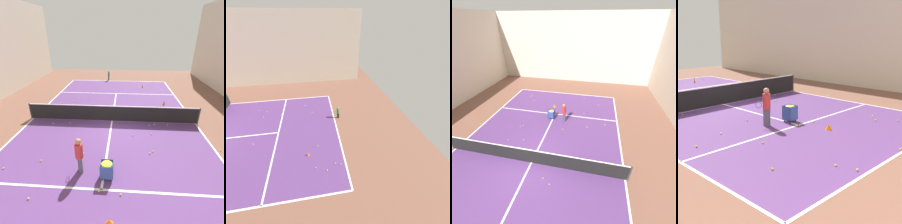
{
  "view_description": "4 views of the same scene",
  "coord_description": "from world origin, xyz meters",
  "views": [
    {
      "loc": [
        -0.74,
        10.17,
        5.44
      ],
      "look_at": [
        0.0,
        0.0,
        0.65
      ],
      "focal_mm": 28.0,
      "sensor_mm": 36.0,
      "label": 1
    },
    {
      "loc": [
        -9.38,
        -8.56,
        7.74
      ],
      "look_at": [
        1.15,
        -10.38,
        0.61
      ],
      "focal_mm": 24.0,
      "sensor_mm": 36.0,
      "label": 2
    },
    {
      "loc": [
        3.19,
        -5.45,
        7.35
      ],
      "look_at": [
        1.0,
        4.62,
        0.9
      ],
      "focal_mm": 24.0,
      "sensor_mm": 36.0,
      "label": 3
    },
    {
      "loc": [
        9.38,
        14.05,
        3.91
      ],
      "look_at": [
        -0.14,
        4.86,
        0.43
      ],
      "focal_mm": 50.0,
      "sensor_mm": 36.0,
      "label": 4
    }
  ],
  "objects": [
    {
      "name": "tennis_ball_1",
      "position": [
        2.12,
        9.73,
        0.04
      ],
      "size": [
        0.07,
        0.07,
        0.07
      ],
      "primitive_type": "sphere",
      "color": "yellow",
      "rests_on": "ground"
    },
    {
      "name": "tennis_ball_7",
      "position": [
        -1.96,
        -8.41,
        0.04
      ],
      "size": [
        0.07,
        0.07,
        0.07
      ],
      "primitive_type": "sphere",
      "color": "yellow",
      "rests_on": "ground"
    },
    {
      "name": "tennis_ball_8",
      "position": [
        2.97,
        4.16,
        0.04
      ],
      "size": [
        0.07,
        0.07,
        0.07
      ],
      "primitive_type": "sphere",
      "color": "yellow",
      "rests_on": "ground"
    },
    {
      "name": "tennis_ball_34",
      "position": [
        1.03,
        -0.86,
        0.04
      ],
      "size": [
        0.07,
        0.07,
        0.07
      ],
      "primitive_type": "sphere",
      "color": "yellow",
      "rests_on": "ground"
    },
    {
      "name": "training_cone_2",
      "position": [
        -0.41,
        6.79,
        0.12
      ],
      "size": [
        0.28,
        0.28,
        0.23
      ],
      "primitive_type": "cone",
      "color": "orange",
      "rests_on": "ground"
    },
    {
      "name": "court_playing_area",
      "position": [
        0.0,
        0.0,
        0.0
      ],
      "size": [
        10.73,
        20.06,
        0.0
      ],
      "color": "#563370",
      "rests_on": "ground"
    },
    {
      "name": "tennis_ball_9",
      "position": [
        2.66,
        0.51,
        0.04
      ],
      "size": [
        0.07,
        0.07,
        0.07
      ],
      "primitive_type": "sphere",
      "color": "yellow",
      "rests_on": "ground"
    },
    {
      "name": "tennis_ball_10",
      "position": [
        -3.48,
        8.32,
        0.04
      ],
      "size": [
        0.07,
        0.07,
        0.07
      ],
      "primitive_type": "sphere",
      "color": "yellow",
      "rests_on": "ground"
    },
    {
      "name": "tennis_ball_5",
      "position": [
        -3.56,
        -9.4,
        0.04
      ],
      "size": [
        0.07,
        0.07,
        0.07
      ],
      "primitive_type": "sphere",
      "color": "yellow",
      "rests_on": "ground"
    },
    {
      "name": "line_centre_service",
      "position": [
        0.0,
        0.0,
        0.01
      ],
      "size": [
        0.1,
        11.03,
        0.0
      ],
      "primitive_type": "cube",
      "color": "white",
      "rests_on": "ground"
    },
    {
      "name": "tennis_ball_31",
      "position": [
        -5.62,
        2.77,
        0.04
      ],
      "size": [
        0.07,
        0.07,
        0.07
      ],
      "primitive_type": "sphere",
      "color": "yellow",
      "rests_on": "ground"
    },
    {
      "name": "line_baseline_far",
      "position": [
        0.0,
        10.03,
        0.01
      ],
      "size": [
        10.73,
        0.1,
        0.0
      ],
      "primitive_type": "cube",
      "color": "white",
      "rests_on": "ground"
    },
    {
      "name": "tennis_ball_19",
      "position": [
        -1.01,
        -3.97,
        0.04
      ],
      "size": [
        0.07,
        0.07,
        0.07
      ],
      "primitive_type": "sphere",
      "color": "yellow",
      "rests_on": "ground"
    },
    {
      "name": "tennis_net",
      "position": [
        0.0,
        0.0,
        0.56
      ],
      "size": [
        11.03,
        0.1,
        1.09
      ],
      "color": "#2D2D33",
      "rests_on": "ground"
    },
    {
      "name": "tennis_ball_17",
      "position": [
        -2.24,
        3.1,
        0.04
      ],
      "size": [
        0.07,
        0.07,
        0.07
      ],
      "primitive_type": "sphere",
      "color": "yellow",
      "rests_on": "ground"
    },
    {
      "name": "tennis_ball_20",
      "position": [
        -2.38,
        0.47,
        0.04
      ],
      "size": [
        0.07,
        0.07,
        0.07
      ],
      "primitive_type": "sphere",
      "color": "yellow",
      "rests_on": "ground"
    },
    {
      "name": "tennis_ball_35",
      "position": [
        2.53,
        6.1,
        0.04
      ],
      "size": [
        0.07,
        0.07,
        0.07
      ],
      "primitive_type": "sphere",
      "color": "yellow",
      "rests_on": "ground"
    },
    {
      "name": "tennis_ball_36",
      "position": [
        -2.72,
        0.36,
        0.04
      ],
      "size": [
        0.07,
        0.07,
        0.07
      ],
      "primitive_type": "sphere",
      "color": "yellow",
      "rests_on": "ground"
    },
    {
      "name": "tennis_ball_39",
      "position": [
        -3.96,
        -8.85,
        0.04
      ],
      "size": [
        0.07,
        0.07,
        0.07
      ],
      "primitive_type": "sphere",
      "color": "yellow",
      "rests_on": "ground"
    },
    {
      "name": "tennis_ball_27",
      "position": [
        -3.68,
        -8.2,
        0.04
      ],
      "size": [
        0.07,
        0.07,
        0.07
      ],
      "primitive_type": "sphere",
      "color": "yellow",
      "rests_on": "ground"
    },
    {
      "name": "line_sideline_left",
      "position": [
        -5.36,
        0.0,
        0.01
      ],
      "size": [
        0.1,
        20.06,
        0.0
      ],
      "primitive_type": "cube",
      "color": "white",
      "rests_on": "ground"
    },
    {
      "name": "coach_at_net",
      "position": [
        1.0,
        4.61,
        0.93
      ],
      "size": [
        0.48,
        0.64,
        1.63
      ],
      "rotation": [
        0.0,
        0.0,
        -1.13
      ],
      "color": "#4C4C56",
      "rests_on": "ground"
    },
    {
      "name": "tennis_ball_29",
      "position": [
        -2.08,
        3.26,
        0.04
      ],
      "size": [
        0.07,
        0.07,
        0.07
      ],
      "primitive_type": "sphere",
      "color": "yellow",
      "rests_on": "ground"
    },
    {
      "name": "ground_plane",
      "position": [
        0.0,
        0.0,
        0.0
      ],
      "size": [
        32.9,
        32.9,
        0.0
      ],
      "primitive_type": "plane",
      "color": "brown"
    },
    {
      "name": "tennis_ball_2",
      "position": [
        -2.38,
        1.5,
        0.04
      ],
      "size": [
        0.07,
        0.07,
        0.07
      ],
      "primitive_type": "sphere",
      "color": "yellow",
      "rests_on": "ground"
    },
    {
      "name": "tennis_ball_11",
      "position": [
        -3.35,
        7.12,
        0.04
      ],
      "size": [
        0.07,
        0.07,
        0.07
      ],
      "primitive_type": "sphere",
      "color": "yellow",
      "rests_on": "ground"
    },
    {
      "name": "tennis_ball_18",
      "position": [
        3.78,
        7.94,
        0.04
      ],
      "size": [
        0.07,
        0.07,
        0.07
      ],
      "primitive_type": "sphere",
      "color": "yellow",
      "rests_on": "ground"
    },
    {
      "name": "line_service_far",
      "position": [
        0.0,
        5.52,
        0.01
      ],
      "size": [
        10.73,
        0.1,
        0.0
      ],
      "primitive_type": "cube",
      "color": "white",
      "rests_on": "ground"
    },
    {
      "name": "tennis_ball_12",
      "position": [
        -5.13,
        -3.81,
        0.04
      ],
      "size": [
        0.07,
        0.07,
        0.07
      ],
      "primitive_type": "sphere",
      "color": "yellow",
      "rests_on": "ground"
    },
    {
      "name": "tennis_ball_22",
      "position": [
        1.47,
        -1.12,
        0.04
      ],
      "size": [
        0.07,
        0.07,
        0.07
      ],
      "primitive_type": "sphere",
      "color": "yellow",
      "rests_on": "ground"
    },
    {
      "name": "training_cone_0",
      "position": [
        -2.64,
        -7.76,
        0.14
      ],
      "size": [
        0.16,
        0.16,
        0.28
      ],
      "primitive_type": "cone",
      "color": "orange",
      "rests_on": "ground"
    },
    {
      "name": "tennis_ball_32",
      "position": [
        -1.3,
        1.71,
        0.04
      ],
      "size": [
        0.07,
        0.07,
        0.07
      ],
      "primitive_type": "sphere",
      "color": "yellow",
      "rests_on": "ground"
    },
    {
      "name": "tennis_ball_15",
      "position": [
        -0.73,
        5.7,
        0.04
      ],
      "size": [
        0.07,
        0.07,
        0.07
      ],
      "primitive_type": "sphere",
      "color": "yellow",
      "rests_on": "ground"
    },
    {
      "name": "training_cone_1",
      "position": [
        -3.96,
        -3.07,
        0.17
      ],
      "size": [
        0.19,
        0.19,
        0.34
      ],
      "primitive_type": "cone",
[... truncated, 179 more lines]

